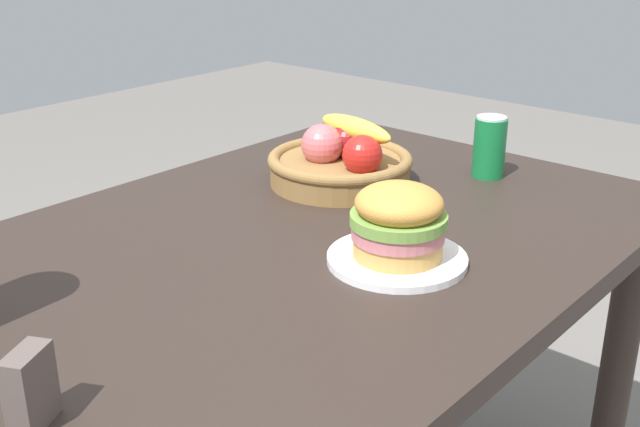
# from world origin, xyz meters

# --- Properties ---
(dining_table) EXTENTS (1.40, 0.90, 0.75)m
(dining_table) POSITION_xyz_m (0.00, 0.00, 0.65)
(dining_table) COLOR #2D231E
(dining_table) RESTS_ON ground_plane
(plate) EXTENTS (0.22, 0.22, 0.01)m
(plate) POSITION_xyz_m (0.06, -0.18, 0.76)
(plate) COLOR white
(plate) RESTS_ON dining_table
(sandwich) EXTENTS (0.15, 0.15, 0.12)m
(sandwich) POSITION_xyz_m (0.06, -0.18, 0.82)
(sandwich) COLOR tan
(sandwich) RESTS_ON plate
(soda_can) EXTENTS (0.07, 0.07, 0.13)m
(soda_can) POSITION_xyz_m (0.52, -0.08, 0.81)
(soda_can) COLOR #147238
(soda_can) RESTS_ON dining_table
(fruit_basket) EXTENTS (0.29, 0.29, 0.14)m
(fruit_basket) POSITION_xyz_m (0.29, 0.12, 0.80)
(fruit_basket) COLOR olive
(fruit_basket) RESTS_ON dining_table
(napkin_holder) EXTENTS (0.07, 0.05, 0.09)m
(napkin_holder) POSITION_xyz_m (-0.53, -0.13, 0.80)
(napkin_holder) COLOR #594C47
(napkin_holder) RESTS_ON dining_table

